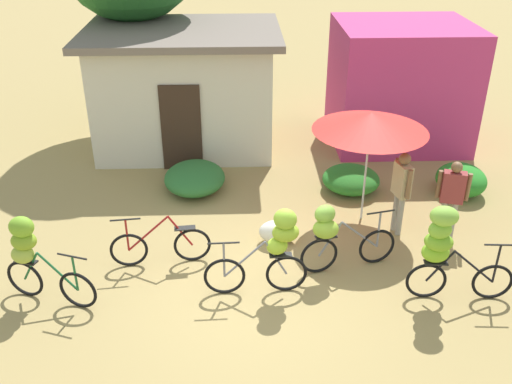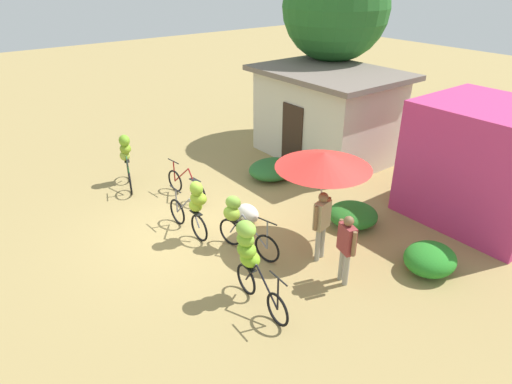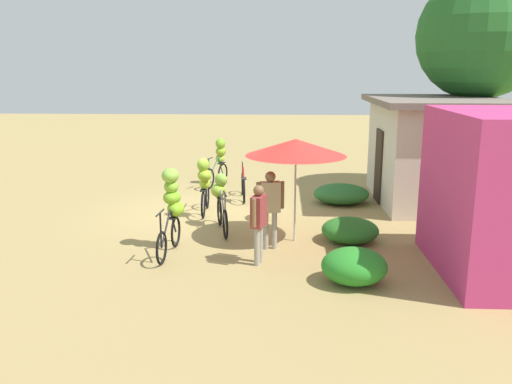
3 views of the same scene
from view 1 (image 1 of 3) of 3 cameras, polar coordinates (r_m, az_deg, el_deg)
ground_plane at (r=9.54m, az=-0.05°, el=-9.68°), size 60.00×60.00×0.00m
building_low at (r=14.35m, az=-7.04°, el=10.17°), size 4.59×3.43×2.87m
shop_pink at (r=14.96m, az=14.00°, el=10.33°), size 3.20×2.80×2.93m
hedge_bush_front_left at (r=12.45m, az=-6.07°, el=1.39°), size 1.30×1.52×0.54m
hedge_bush_front_right at (r=12.52m, az=9.35°, el=1.24°), size 1.22×1.22×0.51m
hedge_bush_mid at (r=12.96m, az=19.58°, el=1.16°), size 1.04×1.14×0.63m
market_umbrella at (r=10.73m, az=11.25°, el=6.83°), size 2.13×2.13×2.21m
bicycle_leftmost at (r=9.51m, az=-21.27°, el=-5.65°), size 1.54×0.62×1.48m
bicycle_near_pile at (r=10.08m, az=-9.40°, el=-5.27°), size 1.72×0.26×0.94m
bicycle_center_loaded at (r=9.04m, az=1.81°, el=-5.27°), size 1.66×0.41×1.51m
bicycle_by_shop at (r=9.66m, az=7.76°, el=-4.07°), size 1.69×0.53×1.27m
bicycle_rightmost at (r=9.26m, az=18.07°, el=-5.07°), size 1.68×0.47×1.69m
produce_sack at (r=10.60m, az=2.19°, el=-3.94°), size 0.72×0.47×0.44m
person_vendor at (r=10.98m, az=18.81°, el=-0.03°), size 0.56×0.31×1.54m
person_bystander at (r=10.84m, az=14.17°, el=0.67°), size 0.28×0.57×1.63m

